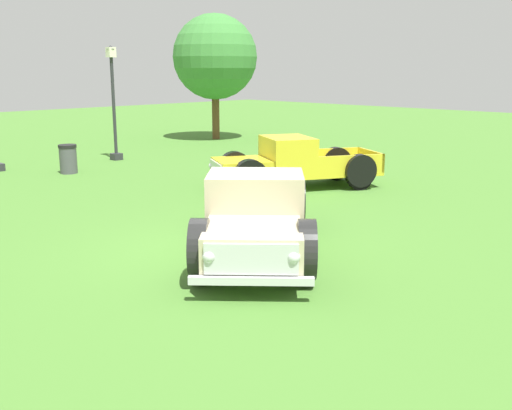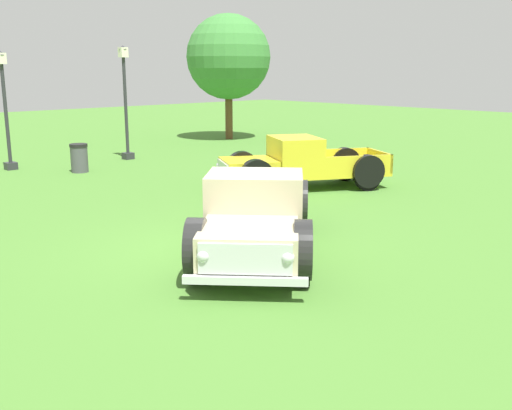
{
  "view_description": "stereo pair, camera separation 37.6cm",
  "coord_description": "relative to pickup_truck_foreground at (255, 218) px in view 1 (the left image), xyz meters",
  "views": [
    {
      "loc": [
        -7.32,
        -7.98,
        3.38
      ],
      "look_at": [
        0.33,
        -0.43,
        0.9
      ],
      "focal_mm": 41.55,
      "sensor_mm": 36.0,
      "label": 1
    },
    {
      "loc": [
        -7.06,
        -8.24,
        3.38
      ],
      "look_at": [
        0.33,
        -0.43,
        0.9
      ],
      "focal_mm": 41.55,
      "sensor_mm": 36.0,
      "label": 2
    }
  ],
  "objects": [
    {
      "name": "lamp_post_far",
      "position": [
        4.76,
        12.14,
        1.47
      ],
      "size": [
        0.36,
        0.36,
        4.22
      ],
      "color": "#2D2D33",
      "rests_on": "ground_plane"
    },
    {
      "name": "oak_tree_east",
      "position": [
        11.98,
        14.57,
        3.18
      ],
      "size": [
        4.04,
        4.04,
        5.95
      ],
      "color": "brown",
      "rests_on": "ground_plane"
    },
    {
      "name": "ground_plane",
      "position": [
        -0.06,
        0.68,
        -0.74
      ],
      "size": [
        80.0,
        80.0,
        0.0
      ],
      "primitive_type": "plane",
      "color": "#477A2D"
    },
    {
      "name": "trash_can",
      "position": [
        2.04,
        10.71,
        -0.26
      ],
      "size": [
        0.59,
        0.59,
        0.95
      ],
      "color": "#4C4C51",
      "rests_on": "ground_plane"
    },
    {
      "name": "pickup_truck_foreground",
      "position": [
        0.0,
        0.0,
        0.0
      ],
      "size": [
        4.94,
        4.78,
        1.56
      ],
      "color": "#C6B793",
      "rests_on": "ground_plane"
    },
    {
      "name": "pickup_truck_behind_left",
      "position": [
        5.18,
        3.9,
        -0.03
      ],
      "size": [
        5.09,
        3.82,
        1.49
      ],
      "color": "yellow",
      "rests_on": "ground_plane"
    }
  ]
}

